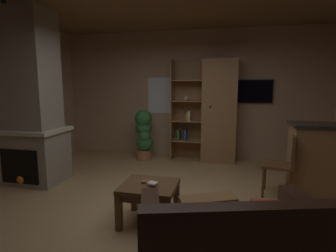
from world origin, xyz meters
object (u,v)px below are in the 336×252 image
Objects in this scene: stone_fireplace at (31,107)px; table_book_1 at (153,183)px; table_book_0 at (146,182)px; dining_chair at (284,161)px; bookshelf_cabinet at (215,112)px; leather_couch at (233,252)px; wall_mounted_tv at (251,91)px; coffee_table at (149,192)px; potted_floor_plant at (144,133)px.

table_book_1 is (2.35, -0.97, -0.76)m from stone_fireplace.
table_book_1 is (0.11, -0.08, 0.02)m from table_book_0.
bookshelf_cabinet is at bearing 122.95° from dining_chair.
leather_couch is at bearing -84.69° from bookshelf_cabinet.
wall_mounted_tv is (3.62, 2.12, 0.23)m from stone_fireplace.
wall_mounted_tv is (-0.36, 1.89, 0.96)m from dining_chair.
stone_fireplace is at bearing 157.64° from table_book_1.
leather_couch reaches higher than coffee_table.
table_book_1 is at bearing -36.43° from coffee_table.
table_book_0 is at bearing -147.37° from dining_chair.
coffee_table is at bearing 137.84° from leather_couch.
wall_mounted_tv is (1.39, 3.00, 1.01)m from table_book_0.
stone_fireplace is 27.91× the size of table_book_0.
potted_floor_plant reaches higher than leather_couch.
coffee_table is (-0.61, -2.83, -0.68)m from bookshelf_cabinet.
stone_fireplace is at bearing 158.47° from table_book_0.
coffee_table is 0.70× the size of dining_chair.
dining_chair reaches higher than table_book_0.
dining_chair is at bearing -57.05° from bookshelf_cabinet.
coffee_table is 0.15m from table_book_1.
table_book_1 is (0.06, -0.05, 0.13)m from coffee_table.
bookshelf_cabinet is 21.39× the size of table_book_0.
stone_fireplace is 2.65m from table_book_1.
stone_fireplace is 4.37× the size of coffee_table.
stone_fireplace is at bearing -129.17° from potted_floor_plant.
wall_mounted_tv is at bearing 10.42° from potted_floor_plant.
bookshelf_cabinet reaches higher than table_book_1.
bookshelf_cabinet is 3.35× the size of coffee_table.
table_book_0 is at bearing 138.10° from leather_couch.
coffee_table is 2.79m from potted_floor_plant.
leather_couch is 1.22m from table_book_1.
leather_couch is 1.36m from table_book_0.
table_book_0 is (2.24, -0.88, -0.78)m from stone_fireplace.
bookshelf_cabinet is 20.62× the size of table_book_1.
stone_fireplace reaches higher than bookshelf_cabinet.
table_book_0 reaches higher than coffee_table.
bookshelf_cabinet is 0.87m from wall_mounted_tv.
stone_fireplace is 3.27× the size of wall_mounted_tv.
dining_chair is at bearing 69.76° from leather_couch.
bookshelf_cabinet is 2.93m from table_book_0.
table_book_0 is at bearing -114.80° from wall_mounted_tv.
table_book_0 is at bearing 143.46° from table_book_1.
table_book_1 reaches higher than table_book_0.
table_book_0 is at bearing 143.33° from coffee_table.
stone_fireplace is at bearing 158.07° from coffee_table.
wall_mounted_tv is (0.73, 0.21, 0.43)m from bookshelf_cabinet.
bookshelf_cabinet is 1.59m from potted_floor_plant.
bookshelf_cabinet reaches higher than coffee_table.
stone_fireplace reaches higher than coffee_table.
table_book_1 is 0.11× the size of dining_chair.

